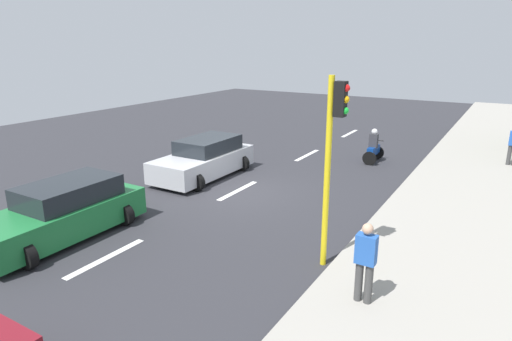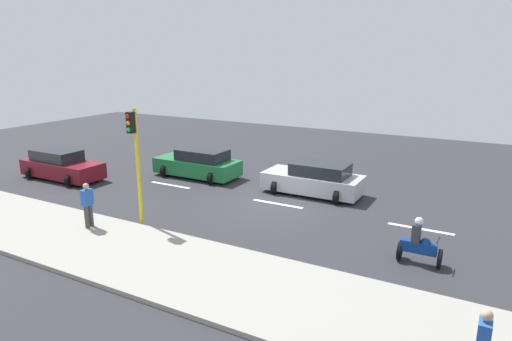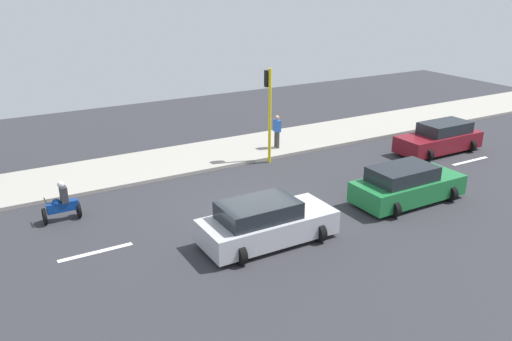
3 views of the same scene
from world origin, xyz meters
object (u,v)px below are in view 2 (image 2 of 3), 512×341
object	(u,v)px
car_maroon	(61,166)
car_silver	(314,179)
motorcycle	(419,244)
pedestrian_by_tree	(88,204)
car_green	(198,164)
traffic_light_corner	(135,151)

from	to	relation	value
car_maroon	car_silver	world-z (taller)	same
car_maroon	car_silver	distance (m)	13.22
motorcycle	car_maroon	bearing A→B (deg)	-93.88
car_maroon	motorcycle	distance (m)	18.23
car_silver	pedestrian_by_tree	size ratio (longest dim) A/B	2.71
car_green	motorcycle	size ratio (longest dim) A/B	3.00
car_green	motorcycle	distance (m)	13.11
pedestrian_by_tree	traffic_light_corner	world-z (taller)	traffic_light_corner
car_maroon	pedestrian_by_tree	world-z (taller)	pedestrian_by_tree
car_green	car_silver	xyz separation A→B (m)	(-0.14, 6.54, 0.00)
traffic_light_corner	motorcycle	bearing A→B (deg)	100.40
car_green	traffic_light_corner	size ratio (longest dim) A/B	1.02
car_maroon	car_silver	size ratio (longest dim) A/B	1.00
car_maroon	pedestrian_by_tree	size ratio (longest dim) A/B	2.72
car_green	car_maroon	world-z (taller)	same
motorcycle	car_green	bearing A→B (deg)	-112.53
car_green	motorcycle	xyz separation A→B (m)	(5.02, 12.11, -0.07)
car_silver	pedestrian_by_tree	distance (m)	10.00
car_maroon	motorcycle	xyz separation A→B (m)	(1.23, 18.18, -0.07)
motorcycle	traffic_light_corner	distance (m)	10.32
car_silver	traffic_light_corner	xyz separation A→B (m)	(6.98, -4.34, 2.22)
car_green	pedestrian_by_tree	xyz separation A→B (m)	(8.12, 0.92, 0.35)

